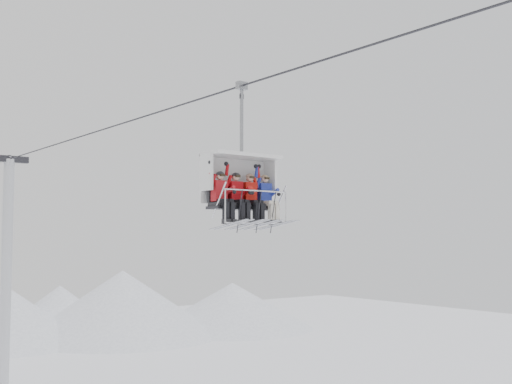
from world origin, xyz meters
TOP-DOWN VIEW (x-y plane):
  - lift_tower_right at (0.00, 22.00)m, footprint 2.00×1.80m
  - haul_cable at (0.00, 0.00)m, footprint 0.06×50.00m
  - chairlift_carrier at (0.00, 0.78)m, footprint 2.23×1.17m
  - skier_far_left at (-0.78, 0.47)m, footprint 0.38×1.69m
  - skier_center_left at (-0.27, 0.47)m, footprint 0.38×1.69m
  - skier_center_right at (0.21, 0.47)m, footprint 0.38×1.69m
  - skier_far_right at (0.74, 0.47)m, footprint 0.38×1.69m

SIDE VIEW (x-z plane):
  - lift_tower_right at x=0.00m, z-range -0.96..12.52m
  - skier_far_left at x=-0.78m, z-range 9.41..10.95m
  - skier_center_left at x=-0.27m, z-range 9.41..10.95m
  - skier_center_right at x=0.21m, z-range 9.41..10.95m
  - skier_far_right at x=0.74m, z-range 9.41..10.95m
  - chairlift_carrier at x=0.00m, z-range 8.65..12.64m
  - haul_cable at x=0.00m, z-range 13.27..13.33m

